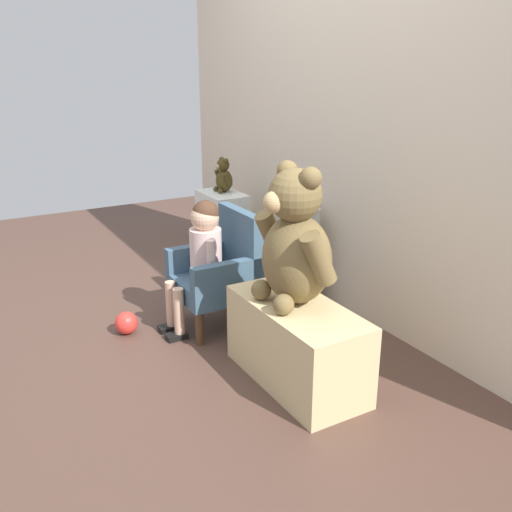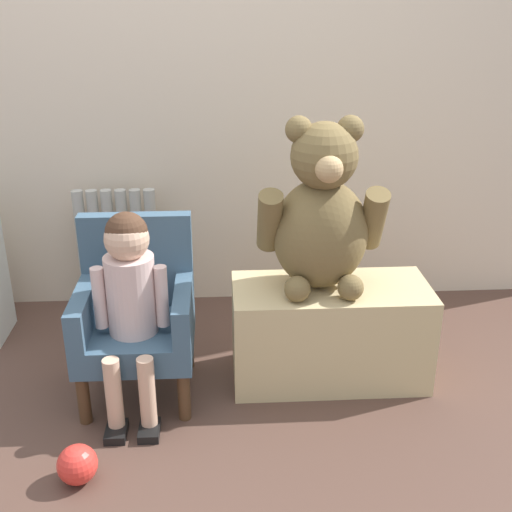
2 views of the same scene
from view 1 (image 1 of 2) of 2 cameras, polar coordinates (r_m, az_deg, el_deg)
ground_plane at (r=3.00m, az=-11.41°, el=-9.29°), size 6.00×6.00×0.00m
back_wall at (r=3.25m, az=9.29°, el=15.25°), size 3.80×0.05×2.40m
radiator at (r=3.55m, az=4.48°, el=0.70°), size 0.37×0.05×0.58m
small_dresser at (r=3.99m, az=-3.34°, el=2.56°), size 0.37×0.27×0.54m
child_armchair at (r=3.12m, az=-3.57°, el=-1.50°), size 0.41×0.40×0.64m
child_figure at (r=3.02m, az=-5.45°, el=0.85°), size 0.25×0.35×0.72m
low_bench at (r=2.62m, az=4.08°, el=-8.74°), size 0.73×0.34×0.38m
large_teddy_bear at (r=2.48m, az=3.95°, el=1.26°), size 0.45×0.32×0.62m
small_teddy_bear at (r=3.93m, az=-3.26°, el=7.91°), size 0.17×0.12×0.24m
toy_ball at (r=3.17m, az=-12.86°, el=-6.55°), size 0.12×0.12×0.12m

